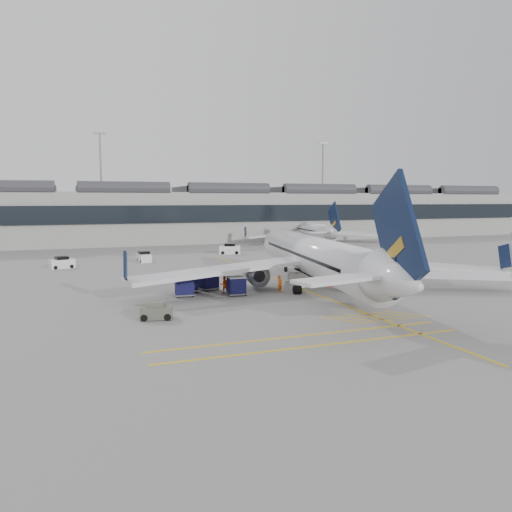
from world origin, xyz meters
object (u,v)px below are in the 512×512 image
object	(u,v)px
baggage_cart_a	(236,285)
pushback_tug	(156,311)
airliner_main	(318,258)
belt_loader	(302,281)
ramp_agent_a	(280,284)
ramp_agent_b	(224,285)

from	to	relation	value
baggage_cart_a	pushback_tug	xyz separation A→B (m)	(-9.07, -7.08, -0.39)
airliner_main	baggage_cart_a	bearing A→B (deg)	-170.02
belt_loader	baggage_cart_a	xyz separation A→B (m)	(-8.41, -2.59, 0.42)
baggage_cart_a	ramp_agent_a	xyz separation A→B (m)	(4.56, -0.26, -0.11)
airliner_main	pushback_tug	world-z (taller)	airliner_main
ramp_agent_b	pushback_tug	distance (m)	12.03
airliner_main	baggage_cart_a	xyz separation A→B (m)	(-8.98, -0.04, -2.38)
ramp_agent_b	pushback_tug	size ratio (longest dim) A/B	0.63
ramp_agent_a	airliner_main	bearing A→B (deg)	-28.33
belt_loader	pushback_tug	size ratio (longest dim) A/B	1.81
airliner_main	ramp_agent_a	world-z (taller)	airliner_main
airliner_main	ramp_agent_b	bearing A→B (deg)	-179.58
baggage_cart_a	ramp_agent_a	distance (m)	4.56
ramp_agent_b	pushback_tug	xyz separation A→B (m)	(-8.29, -8.71, -0.25)
airliner_main	ramp_agent_b	xyz separation A→B (m)	(-9.76, 1.60, -2.52)
airliner_main	baggage_cart_a	world-z (taller)	airliner_main
airliner_main	ramp_agent_a	size ratio (longest dim) A/B	24.02
ramp_agent_a	ramp_agent_b	bearing A→B (deg)	128.24
ramp_agent_a	belt_loader	bearing A→B (deg)	4.32
baggage_cart_a	pushback_tug	size ratio (longest dim) A/B	0.68
baggage_cart_a	ramp_agent_a	size ratio (longest dim) A/B	1.05
baggage_cart_a	pushback_tug	world-z (taller)	baggage_cart_a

